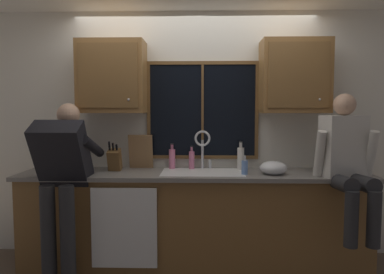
% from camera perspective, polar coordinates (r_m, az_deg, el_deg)
% --- Properties ---
extents(back_wall, '(5.74, 0.12, 2.55)m').
position_cam_1_polar(back_wall, '(3.81, 0.46, 0.54)').
color(back_wall, silver).
rests_on(back_wall, floor).
extents(window_glass, '(1.10, 0.02, 0.95)m').
position_cam_1_polar(window_glass, '(3.73, 1.70, 4.30)').
color(window_glass, black).
extents(window_frame_top, '(1.17, 0.02, 0.04)m').
position_cam_1_polar(window_frame_top, '(3.75, 1.72, 11.84)').
color(window_frame_top, brown).
extents(window_frame_bottom, '(1.17, 0.02, 0.04)m').
position_cam_1_polar(window_frame_bottom, '(3.75, 1.69, -3.24)').
color(window_frame_bottom, brown).
extents(window_frame_left, '(0.03, 0.02, 0.95)m').
position_cam_1_polar(window_frame_left, '(3.76, -7.00, 4.27)').
color(window_frame_left, brown).
extents(window_frame_right, '(0.03, 0.02, 0.95)m').
position_cam_1_polar(window_frame_right, '(3.77, 10.40, 4.23)').
color(window_frame_right, brown).
extents(window_mullion_center, '(0.02, 0.02, 0.95)m').
position_cam_1_polar(window_mullion_center, '(3.72, 1.71, 4.30)').
color(window_mullion_center, brown).
extents(lower_cabinet_run, '(3.34, 0.58, 0.88)m').
position_cam_1_polar(lower_cabinet_run, '(3.62, 0.35, -13.16)').
color(lower_cabinet_run, brown).
rests_on(lower_cabinet_run, floor).
extents(countertop, '(3.40, 0.62, 0.04)m').
position_cam_1_polar(countertop, '(3.49, 0.34, -6.04)').
color(countertop, slate).
rests_on(countertop, lower_cabinet_run).
extents(dishwasher_front, '(0.60, 0.02, 0.74)m').
position_cam_1_polar(dishwasher_front, '(3.38, -10.87, -14.19)').
color(dishwasher_front, white).
extents(upper_cabinet_left, '(0.66, 0.36, 0.72)m').
position_cam_1_polar(upper_cabinet_left, '(3.69, -12.73, 9.39)').
color(upper_cabinet_left, olive).
extents(upper_cabinet_right, '(0.66, 0.36, 0.72)m').
position_cam_1_polar(upper_cabinet_right, '(3.70, 16.16, 9.32)').
color(upper_cabinet_right, olive).
extents(sink, '(0.80, 0.46, 0.21)m').
position_cam_1_polar(sink, '(3.51, 1.69, -7.26)').
color(sink, silver).
rests_on(sink, lower_cabinet_run).
extents(faucet, '(0.18, 0.09, 0.40)m').
position_cam_1_polar(faucet, '(3.64, 1.82, -1.25)').
color(faucet, silver).
rests_on(faucet, countertop).
extents(person_standing, '(0.53, 0.67, 1.59)m').
position_cam_1_polar(person_standing, '(3.39, -20.19, -5.37)').
color(person_standing, '#262628').
rests_on(person_standing, floor).
extents(person_sitting_on_counter, '(0.54, 0.65, 1.26)m').
position_cam_1_polar(person_sitting_on_counter, '(3.45, 23.72, -3.10)').
color(person_sitting_on_counter, '#262628').
rests_on(person_sitting_on_counter, countertop).
extents(knife_block, '(0.12, 0.18, 0.32)m').
position_cam_1_polar(knife_block, '(3.64, -12.35, -3.64)').
color(knife_block, brown).
rests_on(knife_block, countertop).
extents(cutting_board, '(0.25, 0.09, 0.36)m').
position_cam_1_polar(cutting_board, '(3.73, -8.24, -2.35)').
color(cutting_board, '#997047').
rests_on(cutting_board, countertop).
extents(mixing_bowl, '(0.26, 0.26, 0.13)m').
position_cam_1_polar(mixing_bowl, '(3.47, 12.94, -4.89)').
color(mixing_bowl, silver).
rests_on(mixing_bowl, countertop).
extents(soap_dispenser, '(0.06, 0.07, 0.19)m').
position_cam_1_polar(soap_dispenser, '(3.40, 8.47, -4.82)').
color(soap_dispenser, '#668CCC').
rests_on(soap_dispenser, countertop).
extents(bottle_green_glass, '(0.07, 0.07, 0.26)m').
position_cam_1_polar(bottle_green_glass, '(3.69, -3.22, -3.43)').
color(bottle_green_glass, pink).
rests_on(bottle_green_glass, countertop).
extents(bottle_tall_clear, '(0.07, 0.07, 0.29)m').
position_cam_1_polar(bottle_tall_clear, '(3.66, 7.84, -3.34)').
color(bottle_tall_clear, silver).
rests_on(bottle_tall_clear, countertop).
extents(bottle_amber_small, '(0.06, 0.06, 0.24)m').
position_cam_1_polar(bottle_amber_small, '(3.67, -0.06, -3.63)').
color(bottle_amber_small, pink).
rests_on(bottle_amber_small, countertop).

